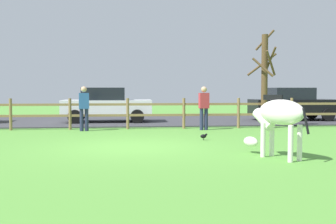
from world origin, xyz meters
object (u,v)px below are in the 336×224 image
object	(u,v)px
bare_tree	(265,78)
visitor_right_of_tree	(84,106)
visitor_left_of_tree	(204,106)
parked_car_white	(106,104)
parked_car_black	(292,104)
zebra	(278,117)
crow_on_grass	(204,136)

from	to	relation	value
bare_tree	visitor_right_of_tree	world-z (taller)	bare_tree
visitor_left_of_tree	visitor_right_of_tree	size ratio (longest dim) A/B	1.00
parked_car_white	visitor_right_of_tree	size ratio (longest dim) A/B	2.45
parked_car_black	parked_car_white	distance (m)	8.85
zebra	parked_car_black	world-z (taller)	parked_car_black
crow_on_grass	parked_car_white	distance (m)	7.57
parked_car_white	visitor_left_of_tree	bearing A→B (deg)	-44.19
zebra	parked_car_white	bearing A→B (deg)	112.41
visitor_right_of_tree	bare_tree	bearing A→B (deg)	3.14
bare_tree	parked_car_white	bearing A→B (deg)	152.74
parked_car_black	parked_car_white	size ratio (longest dim) A/B	1.00
parked_car_white	visitor_right_of_tree	xyz separation A→B (m)	(-0.65, -3.63, 0.06)
zebra	visitor_right_of_tree	world-z (taller)	visitor_right_of_tree
parked_car_white	bare_tree	bearing A→B (deg)	-27.26
parked_car_white	visitor_left_of_tree	world-z (taller)	visitor_left_of_tree
parked_car_black	visitor_left_of_tree	size ratio (longest dim) A/B	2.44
bare_tree	crow_on_grass	world-z (taller)	bare_tree
zebra	crow_on_grass	bearing A→B (deg)	106.49
visitor_right_of_tree	crow_on_grass	bearing A→B (deg)	-39.55
bare_tree	visitor_right_of_tree	size ratio (longest dim) A/B	2.38
zebra	crow_on_grass	size ratio (longest dim) A/B	8.32
bare_tree	visitor_left_of_tree	xyz separation A→B (m)	(-2.50, -0.45, -1.07)
visitor_left_of_tree	visitor_right_of_tree	xyz separation A→B (m)	(-4.45, 0.07, 0.00)
bare_tree	visitor_left_of_tree	bearing A→B (deg)	-169.74
crow_on_grass	parked_car_black	bearing A→B (deg)	50.91
crow_on_grass	parked_car_black	xyz separation A→B (m)	(5.64, 6.94, 0.72)
parked_car_black	visitor_left_of_tree	xyz separation A→B (m)	(-5.04, -3.83, 0.06)
zebra	visitor_left_of_tree	bearing A→B (deg)	93.66
zebra	visitor_right_of_tree	size ratio (longest dim) A/B	1.09
bare_tree	parked_car_black	size ratio (longest dim) A/B	0.97
crow_on_grass	zebra	bearing A→B (deg)	-73.51
visitor_left_of_tree	parked_car_black	bearing A→B (deg)	37.18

